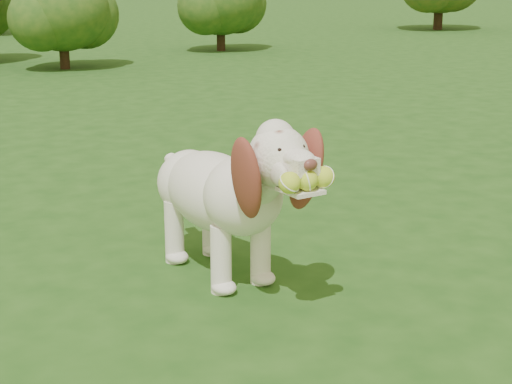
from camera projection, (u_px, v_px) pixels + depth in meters
name	position (u px, v px, depth m)	size (l,w,h in m)	color
ground	(304.00, 235.00, 3.88)	(80.00, 80.00, 0.00)	#1B4313
dog	(226.00, 189.00, 3.23)	(0.42, 1.14, 0.74)	white
shrub_c	(62.00, 10.00, 10.41)	(1.27, 1.27, 1.32)	#382314
shrub_d	(220.00, 0.00, 12.89)	(1.37, 1.37, 1.42)	#382314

